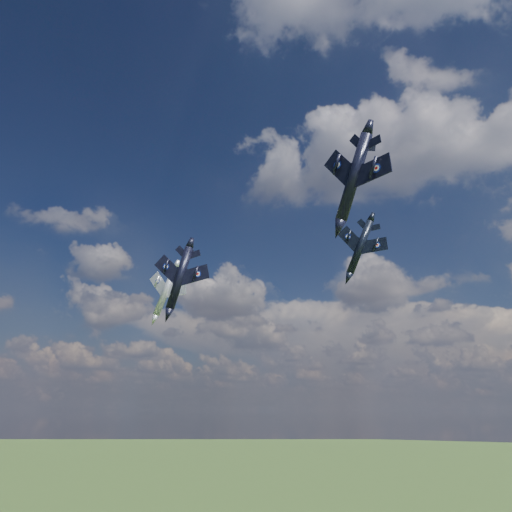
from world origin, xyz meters
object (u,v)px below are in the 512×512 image
at_px(jet_lead_navy, 180,278).
at_px(jet_high_navy, 360,247).
at_px(jet_right_navy, 354,177).
at_px(jet_left_silver, 166,291).

distance_m(jet_lead_navy, jet_high_navy, 36.36).
bearing_deg(jet_high_navy, jet_lead_navy, -139.04).
bearing_deg(jet_right_navy, jet_high_navy, 123.02).
bearing_deg(jet_left_silver, jet_high_navy, 11.27).
bearing_deg(jet_lead_navy, jet_left_silver, 119.97).
xyz_separation_m(jet_lead_navy, jet_left_silver, (-14.11, 15.22, 2.23)).
height_order(jet_lead_navy, jet_right_navy, jet_right_navy).
height_order(jet_right_navy, jet_high_navy, jet_high_navy).
bearing_deg(jet_lead_navy, jet_right_navy, -36.10).
distance_m(jet_lead_navy, jet_left_silver, 20.87).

